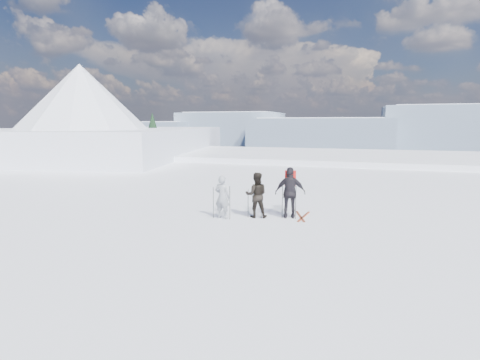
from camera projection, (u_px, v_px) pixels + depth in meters
The scene contains 9 objects.
lake_basin at pixel (336, 219), 39.81m from camera, with size 820.00×820.00×71.62m.
far_mountain_range at pixel (383, 132), 431.89m from camera, with size 770.00×110.00×53.00m.
near_ridge at pixel (117, 181), 46.56m from camera, with size 31.37×35.68×25.62m.
skier_grey at pixel (222, 197), 14.57m from camera, with size 0.62×0.41×1.70m, color gray.
skier_dark at pixel (256, 195), 14.73m from camera, with size 0.87×0.68×1.80m, color black.
skier_pack at pixel (290, 193), 14.61m from camera, with size 1.18×0.49×2.01m, color black.
backpack at pixel (291, 159), 14.66m from camera, with size 0.43×0.24×0.61m, color red.
ski_poles at pixel (256, 203), 14.58m from camera, with size 3.11×0.88×1.31m.
skis_loose at pixel (302, 216), 14.92m from camera, with size 0.63×1.70×0.03m.
Camera 1 is at (1.79, -9.99, 3.73)m, focal length 28.00 mm.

